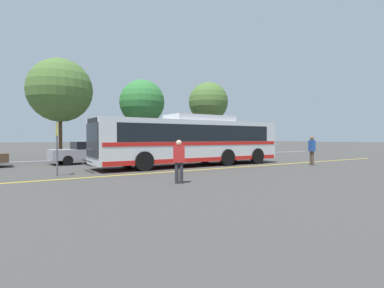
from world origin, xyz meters
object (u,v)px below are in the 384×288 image
Objects in this scene: pedestrian_1 at (179,159)px; bus_stop_sign at (57,142)px; parked_car_3 at (235,149)px; parked_car_1 at (87,152)px; tree_0 at (142,102)px; pedestrian_0 at (312,149)px; tree_1 at (60,90)px; transit_bus at (192,140)px; tree_2 at (208,102)px; parked_car_2 at (176,151)px.

bus_stop_sign reaches higher than pedestrian_1.
pedestrian_1 is (-11.68, -10.45, 0.20)m from parked_car_3.
tree_0 reaches higher than parked_car_1.
tree_1 is at bearing 57.54° from pedestrian_0.
pedestrian_0 is at bearing -101.33° from bus_stop_sign.
transit_bus is at bearing -96.90° from pedestrian_1.
transit_bus reaches higher than pedestrian_0.
parked_car_1 is 0.67× the size of tree_0.
bus_stop_sign is 0.33× the size of tree_2.
tree_1 is at bearing 46.05° from parked_car_2.
parked_car_1 is 10.82m from pedestrian_1.
bus_stop_sign is (-3.45, 4.72, 0.61)m from pedestrian_1.
parked_car_3 is (5.95, -0.02, 0.03)m from parked_car_2.
parked_car_2 is at bearing -39.20° from tree_1.
transit_bus is at bearing -140.13° from parked_car_1.
tree_2 reaches higher than parked_car_1.
parked_car_3 is at bearing -108.67° from pedestrian_1.
bus_stop_sign is at bearing 96.59° from pedestrian_0.
parked_car_2 is 11.94m from pedestrian_1.
parked_car_3 is 9.35m from tree_0.
tree_1 is 1.12× the size of tree_2.
pedestrian_0 is at bearing -50.07° from tree_1.
pedestrian_1 reaches higher than parked_car_3.
transit_bus is 5.10m from parked_car_2.
pedestrian_0 reaches higher than pedestrian_1.
transit_bus is 7.17m from parked_car_1.
tree_1 reaches higher than pedestrian_1.
pedestrian_1 is at bearing 143.26° from transit_bus.
pedestrian_1 is 0.23× the size of tree_0.
tree_2 is at bearing 12.46° from pedestrian_0.
parked_car_1 is 14.32m from pedestrian_0.
transit_bus is at bearing 157.39° from parked_car_2.
parked_car_2 is at bearing -18.18° from transit_bus.
transit_bus reaches higher than parked_car_2.
tree_1 is at bearing -55.14° from pedestrian_1.
transit_bus is 7.10m from pedestrian_1.
parked_car_3 is (12.46, -0.34, -0.03)m from parked_car_1.
bus_stop_sign reaches higher than pedestrian_0.
pedestrian_1 is 0.20× the size of tree_1.
tree_0 reaches higher than parked_car_3.
parked_car_1 reaches higher than parked_car_3.
parked_car_2 is 0.63× the size of tree_2.
tree_2 is at bearing -60.76° from parked_car_2.
pedestrian_0 is 13.19m from tree_2.
parked_car_2 is at bearing 86.81° from parked_car_3.
transit_bus is 1.69× the size of tree_2.
tree_1 is at bearing 62.76° from parked_car_3.
transit_bus is 7.35m from pedestrian_0.
tree_0 reaches higher than pedestrian_1.
pedestrian_0 is at bearing -155.29° from parked_car_2.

